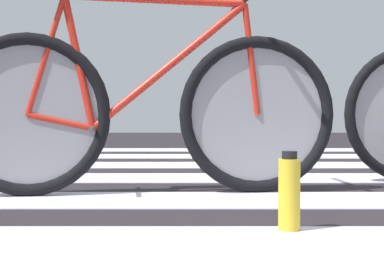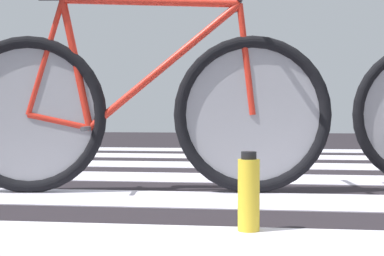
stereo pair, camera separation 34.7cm
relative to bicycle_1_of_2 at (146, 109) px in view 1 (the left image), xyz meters
The scene contains 4 objects.
ground 0.97m from the bicycle_1_of_2, 15.37° to the left, with size 18.00×14.00×0.02m.
crosswalk_markings 0.94m from the bicycle_1_of_2, 15.09° to the left, with size 5.43×5.76×0.00m.
bicycle_1_of_2 is the anchor object (origin of this frame).
water_bottle 0.96m from the bicycle_1_of_2, 56.06° to the right, with size 0.07×0.07×0.25m.
Camera 1 is at (-0.64, -2.75, 0.39)m, focal length 52.92 mm.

